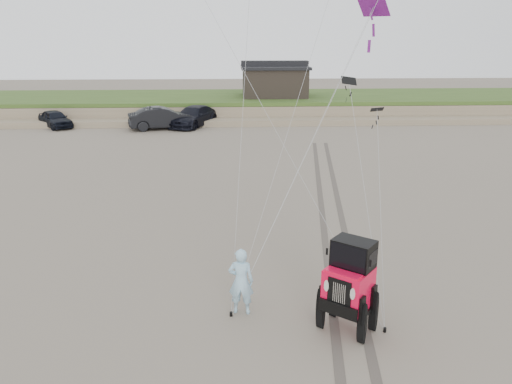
% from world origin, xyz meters
% --- Properties ---
extents(ground, '(160.00, 160.00, 0.00)m').
position_xyz_m(ground, '(0.00, 0.00, 0.00)').
color(ground, '#6B6054').
rests_on(ground, ground).
extents(dune_ridge, '(160.00, 14.25, 1.73)m').
position_xyz_m(dune_ridge, '(0.00, 37.50, 0.82)').
color(dune_ridge, '#7A6B54').
rests_on(dune_ridge, ground).
extents(cabin, '(6.40, 5.40, 3.35)m').
position_xyz_m(cabin, '(2.00, 37.00, 3.24)').
color(cabin, black).
rests_on(cabin, dune_ridge).
extents(truck_a, '(3.96, 4.36, 1.44)m').
position_xyz_m(truck_a, '(-16.87, 30.28, 0.72)').
color(truck_a, black).
rests_on(truck_a, ground).
extents(truck_b, '(5.77, 3.16, 1.80)m').
position_xyz_m(truck_b, '(-7.84, 29.12, 0.90)').
color(truck_b, black).
rests_on(truck_b, ground).
extents(truck_c, '(4.52, 6.18, 1.66)m').
position_xyz_m(truck_c, '(-5.38, 30.33, 0.83)').
color(truck_c, black).
rests_on(truck_c, ground).
extents(jeep, '(5.04, 5.48, 1.95)m').
position_xyz_m(jeep, '(0.66, -0.75, 0.97)').
color(jeep, '#F80935').
rests_on(jeep, ground).
extents(man, '(0.75, 0.55, 1.90)m').
position_xyz_m(man, '(-2.04, 0.22, 0.95)').
color(man, '#96CEE8').
rests_on(man, ground).
extents(stake_main, '(0.08, 0.08, 0.12)m').
position_xyz_m(stake_main, '(-2.32, 0.05, 0.06)').
color(stake_main, black).
rests_on(stake_main, ground).
extents(stake_aux, '(0.08, 0.08, 0.12)m').
position_xyz_m(stake_aux, '(1.63, -0.92, 0.06)').
color(stake_aux, black).
rests_on(stake_aux, ground).
extents(tire_tracks, '(5.22, 29.74, 0.01)m').
position_xyz_m(tire_tracks, '(2.00, 8.00, 0.00)').
color(tire_tracks, '#4C443D').
rests_on(tire_tracks, ground).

